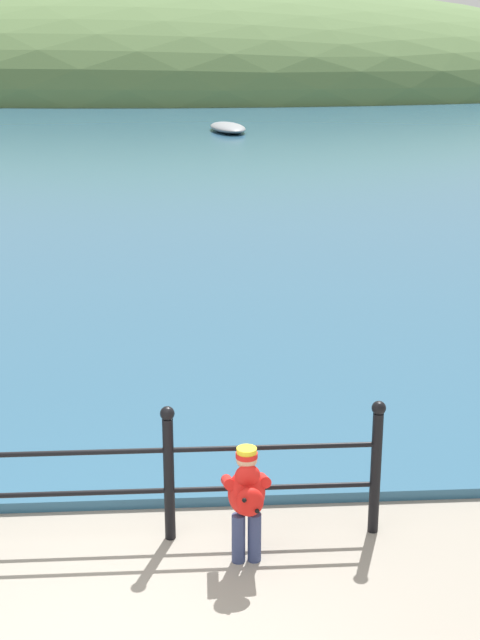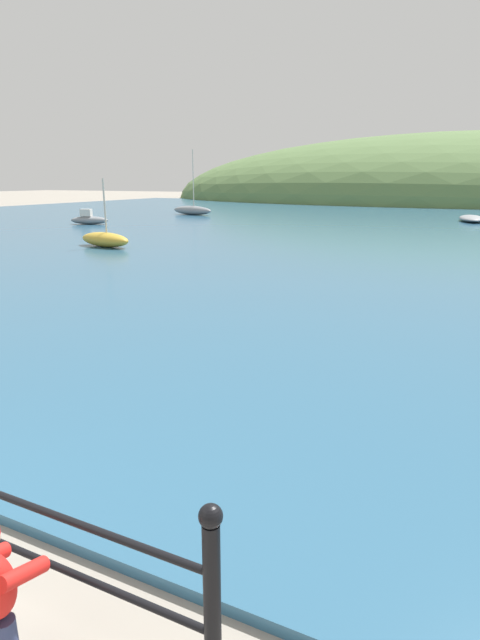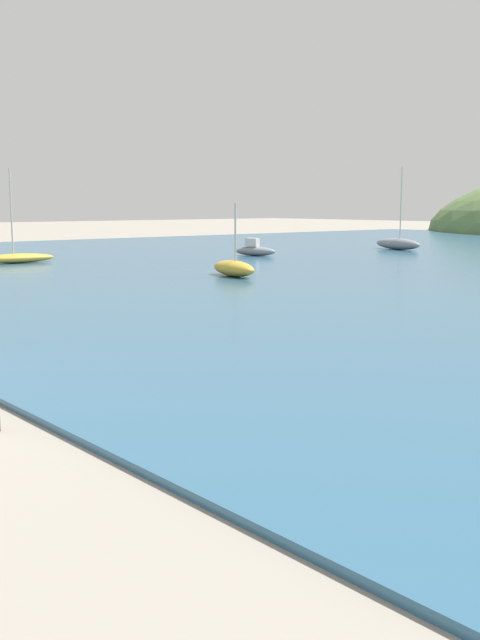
{
  "view_description": "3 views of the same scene",
  "coord_description": "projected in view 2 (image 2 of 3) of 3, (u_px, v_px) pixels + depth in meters",
  "views": [
    {
      "loc": [
        0.6,
        -5.18,
        4.05
      ],
      "look_at": [
        1.18,
        3.91,
        1.17
      ],
      "focal_mm": 50.0,
      "sensor_mm": 36.0,
      "label": 1
    },
    {
      "loc": [
        3.16,
        -0.26,
        2.68
      ],
      "look_at": [
        0.54,
        5.28,
        0.95
      ],
      "focal_mm": 28.0,
      "sensor_mm": 36.0,
      "label": 2
    },
    {
      "loc": [
        10.62,
        -1.81,
        2.67
      ],
      "look_at": [
        2.49,
        5.03,
        1.03
      ],
      "focal_mm": 42.0,
      "sensor_mm": 36.0,
      "label": 3
    }
  ],
  "objects": [
    {
      "name": "water",
      "position": [
        422.0,
        225.0,
        30.07
      ],
      "size": [
        80.0,
        60.0,
        0.1
      ],
      "primitive_type": "cube",
      "color": "#2D5B7A",
      "rests_on": "ground"
    },
    {
      "name": "far_hillside",
      "position": [
        456.0,
        201.0,
        64.64
      ],
      "size": [
        79.24,
        43.58,
        16.82
      ],
      "color": "#567542",
      "rests_on": "ground"
    },
    {
      "name": "boat_mid_harbor",
      "position": [
        89.0,
        219.0,
        29.73
      ],
      "size": [
        2.39,
        1.48,
        0.89
      ],
      "color": "gray",
      "rests_on": "water"
    },
    {
      "name": "boat_blue_hull",
      "position": [
        192.0,
        210.0,
        37.71
      ],
      "size": [
        3.79,
        1.64,
        4.71
      ],
      "color": "gray",
      "rests_on": "water"
    },
    {
      "name": "boat_far_right",
      "position": [
        105.0,
        239.0,
        19.77
      ],
      "size": [
        2.7,
        1.37,
        2.63
      ],
      "color": "gold",
      "rests_on": "water"
    },
    {
      "name": "boat_green_fishing",
      "position": [
        472.0,
        218.0,
        31.8
      ],
      "size": [
        1.92,
        4.23,
        0.38
      ],
      "color": "gray",
      "rests_on": "water"
    }
  ]
}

